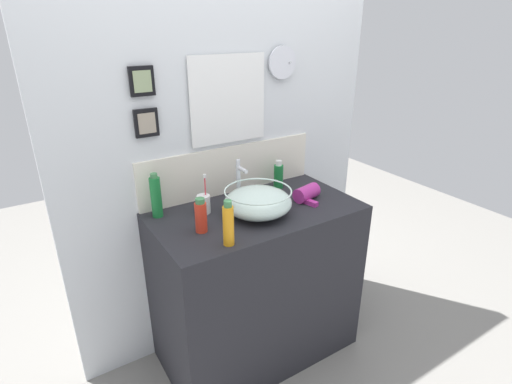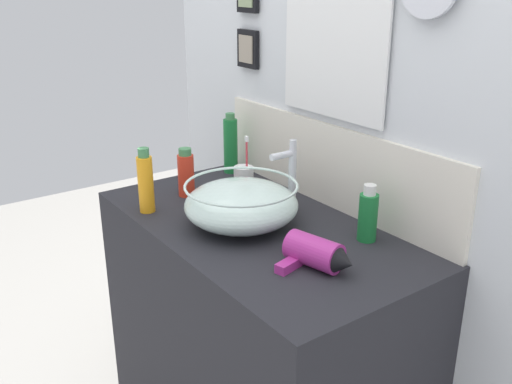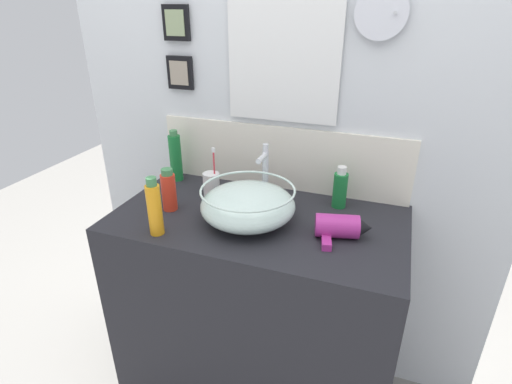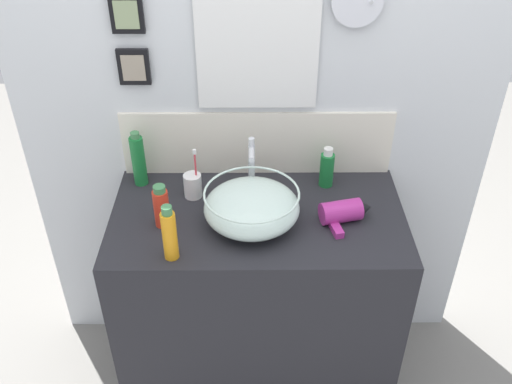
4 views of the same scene
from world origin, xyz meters
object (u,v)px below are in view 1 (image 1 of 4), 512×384
Objects in this scene: spray_bottle at (278,175)px; soap_dispenser at (228,224)px; shampoo_bottle at (201,216)px; glass_bowl_sink at (258,202)px; faucet at (239,179)px; toothbrush_cup at (204,204)px; hair_drier at (309,193)px; lotion_bottle at (156,196)px.

soap_dispenser is at bearing -143.38° from spray_bottle.
shampoo_bottle is at bearing 106.32° from soap_dispenser.
spray_bottle is 0.80× the size of soap_dispenser.
spray_bottle is (0.28, 0.23, 0.01)m from glass_bowl_sink.
faucet is at bearing 90.00° from glass_bowl_sink.
soap_dispenser reaches higher than toothbrush_cup.
hair_drier is at bearing 1.52° from glass_bowl_sink.
faucet is at bearing 31.64° from shampoo_bottle.
faucet reaches higher than toothbrush_cup.
spray_bottle is (0.70, -0.02, -0.03)m from lotion_bottle.
glass_bowl_sink is 1.62× the size of soap_dispenser.
spray_bottle is at bearing 21.80° from shampoo_bottle.
faucet reaches higher than shampoo_bottle.
toothbrush_cup is at bearing -172.18° from spray_bottle.
hair_drier is 0.22m from spray_bottle.
spray_bottle is at bearing -1.28° from lotion_bottle.
toothbrush_cup reaches higher than glass_bowl_sink.
lotion_bottle is 0.45m from soap_dispenser.
spray_bottle is 0.67m from soap_dispenser.
faucet is 0.36m from shampoo_bottle.
glass_bowl_sink is at bearing -36.10° from toothbrush_cup.
faucet is 1.15× the size of toothbrush_cup.
toothbrush_cup is (-0.22, -0.02, -0.08)m from faucet.
shampoo_bottle is (-0.63, -0.02, 0.04)m from hair_drier.
soap_dispenser reaches higher than glass_bowl_sink.
soap_dispenser reaches higher than spray_bottle.
faucet is 0.43m from lotion_bottle.
toothbrush_cup is 0.34m from soap_dispenser.
soap_dispenser is at bearing -145.83° from glass_bowl_sink.
shampoo_bottle is 0.80× the size of soap_dispenser.
glass_bowl_sink is 2.04× the size of spray_bottle.
hair_drier is (0.32, 0.01, -0.03)m from glass_bowl_sink.
lotion_bottle is at bearing 171.67° from faucet.
glass_bowl_sink reaches higher than hair_drier.
shampoo_bottle is (-0.31, -0.01, 0.01)m from glass_bowl_sink.
spray_bottle is (-0.04, 0.22, 0.04)m from hair_drier.
faucet is 0.38m from hair_drier.
shampoo_bottle and spray_bottle have the same top height.
hair_drier is 0.88× the size of lotion_bottle.
faucet reaches higher than soap_dispenser.
hair_drier is (0.32, -0.17, -0.09)m from faucet.
lotion_bottle is (-0.42, 0.06, -0.02)m from faucet.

